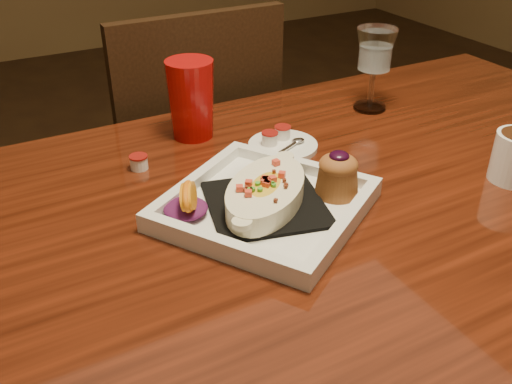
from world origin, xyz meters
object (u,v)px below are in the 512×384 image
chair_far (188,168)px  goblet (375,54)px  plate (273,197)px  saucer (282,144)px  table (331,251)px  red_tumbler (191,99)px

chair_far → goblet: 0.58m
chair_far → plate: bearing=80.7°
plate → saucer: 0.21m
chair_far → goblet: size_ratio=5.50×
table → chair_far: chair_far is taller
red_tumbler → table: bearing=-73.0°
chair_far → plate: (-0.10, -0.61, 0.27)m
table → red_tumbler: (-0.10, 0.33, 0.17)m
table → chair_far: bearing=90.0°
plate → goblet: goblet is taller
saucer → table: bearing=-96.2°
red_tumbler → chair_far: bearing=72.0°
plate → saucer: size_ratio=2.93×
plate → red_tumbler: (-0.00, 0.30, 0.05)m
saucer → red_tumbler: 0.19m
plate → red_tumbler: red_tumbler is taller
chair_far → saucer: bearing=92.9°
plate → chair_far: bearing=48.6°
table → red_tumbler: bearing=107.0°
table → goblet: (0.28, 0.27, 0.21)m
goblet → plate: bearing=-146.9°
chair_far → red_tumbler: (-0.10, -0.30, 0.32)m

